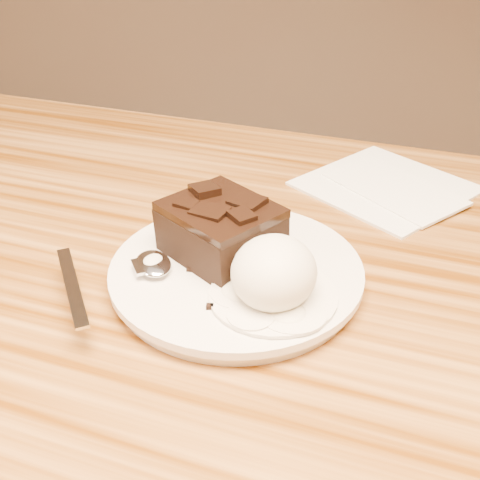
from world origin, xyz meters
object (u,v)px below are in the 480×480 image
(brownie, at_px, (221,233))
(ice_cream_scoop, at_px, (274,272))
(spoon, at_px, (153,265))
(plate, at_px, (236,274))
(napkin, at_px, (386,185))

(brownie, xyz_separation_m, ice_cream_scoop, (0.06, -0.05, 0.00))
(ice_cream_scoop, bearing_deg, brownie, 143.10)
(brownie, bearing_deg, spoon, -135.62)
(plate, height_order, brownie, brownie)
(brownie, relative_size, ice_cream_scoop, 1.26)
(brownie, xyz_separation_m, napkin, (0.12, 0.22, -0.04))
(ice_cream_scoop, distance_m, spoon, 0.11)
(spoon, height_order, napkin, spoon)
(plate, distance_m, napkin, 0.26)
(ice_cream_scoop, height_order, spoon, ice_cream_scoop)
(plate, distance_m, spoon, 0.07)
(brownie, relative_size, napkin, 0.56)
(brownie, distance_m, napkin, 0.26)
(brownie, xyz_separation_m, spoon, (-0.05, -0.05, -0.02))
(napkin, bearing_deg, plate, -113.00)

